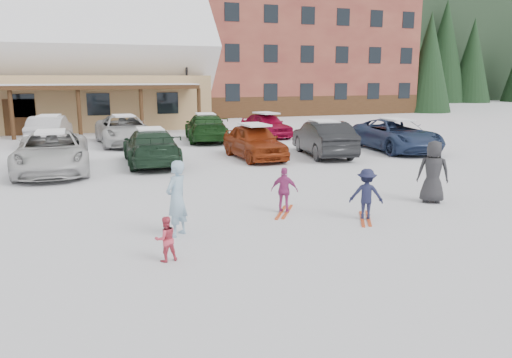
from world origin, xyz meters
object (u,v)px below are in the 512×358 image
object	(u,v)px
child_magenta	(284,190)
parked_car_6	(396,135)
parked_car_2	(52,152)
bystander_dark	(433,172)
adult_skier	(177,198)
parked_car_9	(50,130)
parked_car_12	(266,125)
parked_car_3	(151,147)
parked_car_11	(206,128)
toddler_red	(166,239)
lamp_post	(187,73)
alpine_hotel	(262,25)
parked_car_5	(323,138)
child_navy	(366,194)
parked_car_10	(124,130)
parked_car_4	(254,142)

from	to	relation	value
child_magenta	parked_car_6	size ratio (longest dim) A/B	0.22
parked_car_2	child_magenta	bearing A→B (deg)	-53.31
bystander_dark	parked_car_6	world-z (taller)	bystander_dark
adult_skier	parked_car_9	xyz separation A→B (m)	(-3.28, 17.30, -0.08)
adult_skier	parked_car_12	size ratio (longest dim) A/B	0.41
bystander_dark	parked_car_3	xyz separation A→B (m)	(-6.56, 9.06, -0.16)
parked_car_2	parked_car_3	world-z (taller)	parked_car_2
parked_car_2	parked_car_11	world-z (taller)	parked_car_2
toddler_red	parked_car_6	xyz separation A→B (m)	(12.99, 11.00, 0.31)
lamp_post	alpine_hotel	bearing A→B (deg)	51.69
bystander_dark	parked_car_5	world-z (taller)	bystander_dark
parked_car_11	parked_car_12	bearing A→B (deg)	-162.50
adult_skier	child_navy	xyz separation A→B (m)	(4.68, -0.29, -0.21)
adult_skier	parked_car_12	bearing A→B (deg)	-159.97
adult_skier	parked_car_6	xyz separation A→B (m)	(12.48, 9.50, -0.10)
alpine_hotel	child_navy	bearing A→B (deg)	-106.74
bystander_dark	parked_car_3	distance (m)	11.18
child_navy	child_magenta	size ratio (longest dim) A/B	1.07
adult_skier	parked_car_12	world-z (taller)	adult_skier
parked_car_3	parked_car_9	world-z (taller)	parked_car_9
toddler_red	child_magenta	bearing A→B (deg)	-154.96
adult_skier	toddler_red	xyz separation A→B (m)	(-0.52, -1.50, -0.41)
parked_car_12	parked_car_2	bearing A→B (deg)	-154.09
adult_skier	bystander_dark	xyz separation A→B (m)	(7.37, 0.56, 0.03)
adult_skier	parked_car_2	world-z (taller)	adult_skier
bystander_dark	parked_car_9	distance (m)	19.84
adult_skier	parked_car_2	xyz separation A→B (m)	(-2.89, 9.07, -0.09)
parked_car_9	parked_car_6	bearing A→B (deg)	161.06
bystander_dark	parked_car_5	distance (m)	8.80
toddler_red	child_navy	world-z (taller)	child_navy
parked_car_2	parked_car_9	distance (m)	8.24
parked_car_9	parked_car_5	bearing A→B (deg)	153.09
child_magenta	parked_car_10	xyz separation A→B (m)	(-2.64, 15.22, 0.17)
lamp_post	parked_car_10	distance (m)	10.11
toddler_red	child_navy	bearing A→B (deg)	-176.90
parked_car_2	parked_car_6	distance (m)	15.37
parked_car_5	parked_car_9	world-z (taller)	parked_car_5
alpine_hotel	bystander_dark	distance (m)	38.99
bystander_dark	parked_car_6	xyz separation A→B (m)	(5.11, 8.94, -0.13)
adult_skier	parked_car_5	size ratio (longest dim) A/B	0.36
lamp_post	parked_car_4	xyz separation A→B (m)	(-0.26, -14.74, -3.05)
lamp_post	parked_car_5	xyz separation A→B (m)	(2.93, -15.05, -3.01)
parked_car_4	parked_car_11	xyz separation A→B (m)	(-0.48, 6.66, 0.01)
parked_car_5	parked_car_6	distance (m)	4.02
parked_car_6	parked_car_12	distance (m)	8.31
adult_skier	child_navy	bearing A→B (deg)	133.46
bystander_dark	parked_car_2	distance (m)	13.33
alpine_hotel	parked_car_2	bearing A→B (deg)	-123.53
child_navy	parked_car_10	xyz separation A→B (m)	(-4.30, 16.48, 0.13)
child_magenta	parked_car_6	bearing A→B (deg)	-105.08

